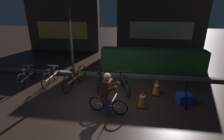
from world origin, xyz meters
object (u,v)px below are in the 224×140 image
object	(u,v)px
parked_bike_leftmost	(27,77)
blue_crate	(184,98)
street_post	(72,49)
parked_bike_right_mid	(125,83)
parked_bike_center_left	(75,78)
cyclist	(107,93)
parked_bike_center_right	(99,79)
traffic_cone_near	(143,98)
closed_umbrella	(186,95)
parked_bike_left_mid	(51,76)
traffic_cone_far	(157,87)

from	to	relation	value
parked_bike_leftmost	blue_crate	world-z (taller)	parked_bike_leftmost
street_post	parked_bike_right_mid	world-z (taller)	street_post
parked_bike_leftmost	parked_bike_center_left	xyz separation A→B (m)	(1.95, 0.05, 0.04)
cyclist	parked_bike_leftmost	bearing A→B (deg)	166.58
parked_bike_leftmost	parked_bike_center_right	xyz separation A→B (m)	(2.88, 0.12, 0.00)
traffic_cone_near	parked_bike_center_left	bearing A→B (deg)	156.55
parked_bike_right_mid	blue_crate	world-z (taller)	parked_bike_right_mid
parked_bike_leftmost	closed_umbrella	world-z (taller)	closed_umbrella
parked_bike_left_mid	closed_umbrella	world-z (taller)	closed_umbrella
parked_bike_center_right	traffic_cone_far	world-z (taller)	parked_bike_center_right
parked_bike_left_mid	parked_bike_center_left	size ratio (longest dim) A/B	0.87
parked_bike_leftmost	parked_bike_center_left	world-z (taller)	parked_bike_center_left
parked_bike_center_right	closed_umbrella	size ratio (longest dim) A/B	1.86
traffic_cone_near	parked_bike_left_mid	bearing A→B (deg)	161.15
parked_bike_center_left	blue_crate	world-z (taller)	parked_bike_center_left
parked_bike_left_mid	traffic_cone_far	world-z (taller)	parked_bike_left_mid
blue_crate	traffic_cone_far	bearing A→B (deg)	150.92
blue_crate	closed_umbrella	size ratio (longest dim) A/B	0.52
parked_bike_leftmost	parked_bike_right_mid	xyz separation A→B (m)	(3.85, -0.06, -0.01)
parked_bike_left_mid	closed_umbrella	size ratio (longest dim) A/B	1.78
parked_bike_left_mid	parked_bike_center_right	world-z (taller)	parked_bike_center_right
parked_bike_center_right	traffic_cone_far	size ratio (longest dim) A/B	2.62
closed_umbrella	parked_bike_center_right	bearing A→B (deg)	70.49
cyclist	traffic_cone_near	bearing A→B (deg)	32.89
street_post	closed_umbrella	distance (m)	4.24
traffic_cone_far	blue_crate	world-z (taller)	traffic_cone_far
street_post	cyclist	xyz separation A→B (m)	(1.60, -1.74, -0.82)
parked_bike_left_mid	parked_bike_right_mid	xyz separation A→B (m)	(2.92, -0.24, -0.00)
street_post	parked_bike_center_left	size ratio (longest dim) A/B	1.67
parked_bike_right_mid	traffic_cone_far	bearing A→B (deg)	-112.73
closed_umbrella	parked_bike_leftmost	bearing A→B (deg)	80.98
parked_bike_leftmost	traffic_cone_far	bearing A→B (deg)	-98.41
parked_bike_leftmost	cyclist	xyz separation A→B (m)	(3.44, -1.47, 0.30)
street_post	blue_crate	bearing A→B (deg)	-12.74
parked_bike_center_left	traffic_cone_far	size ratio (longest dim) A/B	2.87
parked_bike_left_mid	blue_crate	xyz separation A→B (m)	(4.88, -0.81, -0.17)
traffic_cone_far	parked_bike_right_mid	bearing A→B (deg)	174.54
blue_crate	closed_umbrella	world-z (taller)	closed_umbrella
parked_bike_center_left	cyclist	world-z (taller)	cyclist
street_post	blue_crate	world-z (taller)	street_post
parked_bike_center_right	closed_umbrella	distance (m)	3.06
parked_bike_leftmost	parked_bike_right_mid	size ratio (longest dim) A/B	1.08
parked_bike_center_left	cyclist	xyz separation A→B (m)	(1.49, -1.53, 0.26)
parked_bike_leftmost	traffic_cone_near	xyz separation A→B (m)	(4.46, -1.04, -0.04)
street_post	traffic_cone_near	bearing A→B (deg)	-26.30
traffic_cone_near	closed_umbrella	bearing A→B (deg)	6.53
cyclist	closed_umbrella	world-z (taller)	cyclist
parked_bike_center_right	parked_bike_left_mid	bearing A→B (deg)	81.55
closed_umbrella	parked_bike_left_mid	bearing A→B (deg)	77.39
parked_bike_center_left	blue_crate	bearing A→B (deg)	-89.56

